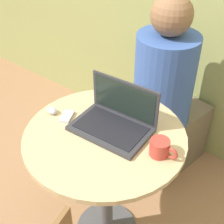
# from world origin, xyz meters

# --- Properties ---
(round_table) EXTENTS (0.77, 0.77, 0.78)m
(round_table) POSITION_xyz_m (0.00, 0.00, 0.60)
(round_table) COLOR #4C4C51
(round_table) RESTS_ON ground_plane
(laptop) EXTENTS (0.38, 0.26, 0.21)m
(laptop) POSITION_xyz_m (0.01, 0.07, 0.82)
(laptop) COLOR #2D2D33
(laptop) RESTS_ON round_table
(cell_phone) EXTENTS (0.08, 0.10, 0.02)m
(cell_phone) POSITION_xyz_m (-0.23, -0.02, 0.79)
(cell_phone) COLOR silver
(cell_phone) RESTS_ON round_table
(computer_mouse) EXTENTS (0.06, 0.04, 0.03)m
(computer_mouse) POSITION_xyz_m (-0.31, -0.04, 0.79)
(computer_mouse) COLOR #B2B2B7
(computer_mouse) RESTS_ON round_table
(coffee_cup) EXTENTS (0.13, 0.09, 0.08)m
(coffee_cup) POSITION_xyz_m (0.27, 0.04, 0.82)
(coffee_cup) COLOR #B2382D
(coffee_cup) RESTS_ON round_table
(person_seated) EXTENTS (0.43, 0.59, 1.27)m
(person_seated) POSITION_xyz_m (-0.03, 0.68, 0.53)
(person_seated) COLOR brown
(person_seated) RESTS_ON ground_plane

